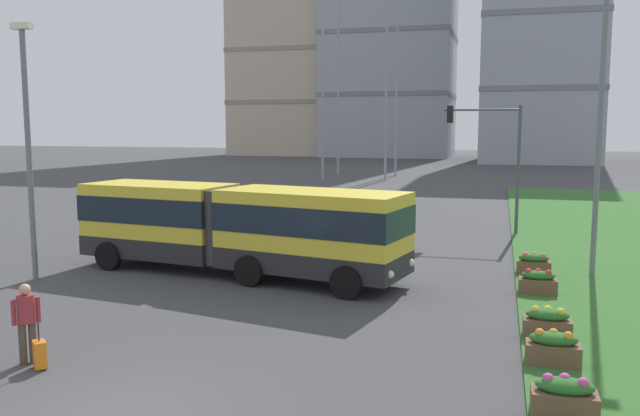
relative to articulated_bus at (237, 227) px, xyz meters
The scene contains 16 objects.
articulated_bus is the anchor object (origin of this frame).
car_grey_wagon 8.80m from the articulated_bus, 115.26° to the left, with size 4.54×2.32×1.58m.
pedestrian_crossing 9.06m from the articulated_bus, 96.84° to the right, with size 0.43×0.45×1.74m.
rolling_suitcase 9.29m from the articulated_bus, 93.91° to the right, with size 0.43×0.42×0.97m.
flower_planter_0 13.19m from the articulated_bus, 42.18° to the right, with size 1.10×0.56×0.74m.
flower_planter_1 11.62m from the articulated_bus, 32.61° to the right, with size 1.10×0.56×0.74m.
flower_planter_2 10.75m from the articulated_bus, 24.34° to the right, with size 1.10×0.56×0.74m.
flower_planter_3 9.81m from the articulated_bus, ahead, with size 1.10×0.56×0.74m.
flower_planter_4 10.12m from the articulated_bus, 14.51° to the left, with size 1.10×0.56×0.74m.
traffic_light_far_right 14.08m from the articulated_bus, 53.75° to the left, with size 3.54×0.28×5.99m.
streetlight_left 7.26m from the articulated_bus, 158.71° to the right, with size 0.70×0.28×8.28m.
streetlight_median 12.61m from the articulated_bus, 14.16° to the left, with size 0.70×0.28×10.18m.
apartment_tower_west 99.09m from the articulated_bus, 106.76° to the left, with size 17.84×19.15×51.86m.
apartment_tower_westcentre 92.50m from the articulated_bus, 96.19° to the left, with size 20.79×17.31×48.34m.
apartment_tower_centre 80.77m from the articulated_bus, 80.27° to the left, with size 15.74×19.78×37.99m.
transmission_pylon 44.97m from the articulated_bus, 96.37° to the left, with size 9.00×6.24×28.93m.
Camera 1 is at (6.23, -9.45, 5.06)m, focal length 36.63 mm.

